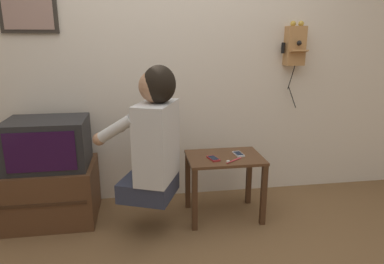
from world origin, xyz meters
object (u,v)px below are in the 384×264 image
person (154,136)px  cell_phone_held (213,158)px  toothbrush (233,160)px  television (48,143)px  framed_picture (28,6)px  wall_phone_antique (295,45)px  cell_phone_spare (238,154)px

person → cell_phone_held: 0.52m
cell_phone_held → toothbrush: (0.14, -0.07, 0.00)m
cell_phone_held → toothbrush: toothbrush is taller
television → toothbrush: size_ratio=4.09×
person → framed_picture: 1.40m
television → wall_phone_antique: 2.17m
person → cell_phone_held: (0.45, 0.11, -0.23)m
person → toothbrush: bearing=-64.2°
toothbrush → framed_picture: bearing=33.6°
framed_picture → cell_phone_held: 1.82m
person → cell_phone_held: bearing=-54.5°
framed_picture → cell_phone_spare: (1.57, -0.42, -1.12)m
framed_picture → toothbrush: size_ratio=2.96×
television → cell_phone_spare: television is taller
wall_phone_antique → cell_phone_held: bearing=-150.8°
person → toothbrush: person is taller
television → cell_phone_spare: size_ratio=4.51×
cell_phone_spare → toothbrush: (-0.08, -0.14, 0.00)m
framed_picture → cell_phone_held: bearing=-20.0°
cell_phone_held → toothbrush: 0.15m
framed_picture → wall_phone_antique: bearing=-1.2°
person → wall_phone_antique: (1.25, 0.55, 0.60)m
wall_phone_antique → framed_picture: bearing=178.8°
television → framed_picture: bearing=110.2°
toothbrush → television: bearing=43.3°
person → toothbrush: (0.59, 0.04, -0.23)m
wall_phone_antique → cell_phone_held: wall_phone_antique is taller
wall_phone_antique → television: bearing=-173.0°
framed_picture → cell_phone_spare: bearing=-14.9°
cell_phone_held → cell_phone_spare: 0.23m
framed_picture → toothbrush: 1.94m
framed_picture → television: bearing=-69.8°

